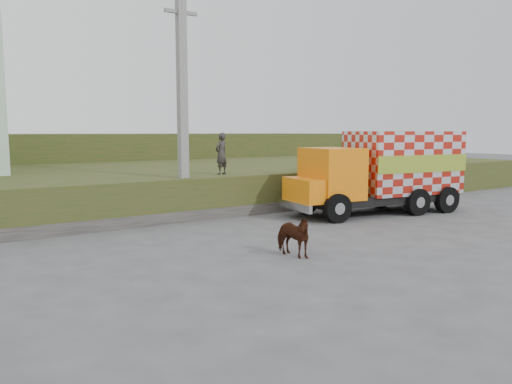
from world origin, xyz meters
TOP-DOWN VIEW (x-y plane):
  - ground at (0.00, 0.00)m, footprint 120.00×120.00m
  - embankment at (0.00, 10.00)m, footprint 40.00×12.00m
  - embankment_far at (0.00, 22.00)m, footprint 40.00×12.00m
  - retaining_strip at (-2.00, 4.20)m, footprint 16.00×0.50m
  - utility_pole at (-1.00, 4.60)m, footprint 1.20×0.30m
  - cargo_truck at (6.09, 1.71)m, footprint 7.31×3.32m
  - cow at (-1.09, -1.80)m, footprint 0.74×1.33m
  - pedestrian at (0.86, 5.15)m, footprint 0.68×0.57m

SIDE VIEW (x-z plane):
  - ground at x=0.00m, z-range 0.00..0.00m
  - retaining_strip at x=-2.00m, z-range 0.00..0.40m
  - cow at x=-1.09m, z-range 0.00..1.07m
  - embankment at x=0.00m, z-range 0.00..1.50m
  - embankment_far at x=0.00m, z-range 0.00..3.00m
  - cargo_truck at x=6.09m, z-range 0.05..3.20m
  - pedestrian at x=0.86m, z-range 1.50..3.10m
  - utility_pole at x=-1.00m, z-range 0.08..8.07m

